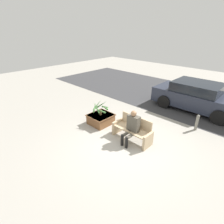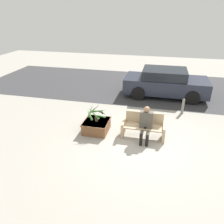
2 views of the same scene
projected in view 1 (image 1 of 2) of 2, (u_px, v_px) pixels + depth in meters
name	position (u px, v px, depth m)	size (l,w,h in m)	color
ground_plane	(125.00, 146.00, 6.15)	(30.00, 30.00, 0.00)	#9E998E
road_surface	(192.00, 100.00, 10.04)	(20.00, 6.00, 0.01)	#38383A
bench	(133.00, 130.00, 6.36)	(1.49, 0.54, 0.86)	tan
person_seated	(132.00, 126.00, 6.08)	(0.44, 0.63, 1.22)	#4C473D
planter_box	(101.00, 119.00, 7.49)	(0.91, 0.95, 0.42)	brown
potted_plant	(101.00, 108.00, 7.27)	(0.79, 0.79, 0.60)	brown
parked_car	(197.00, 96.00, 8.61)	(4.11, 1.98, 1.39)	#232838
bollard_post	(197.00, 122.00, 6.96)	(0.12, 0.12, 0.67)	slate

